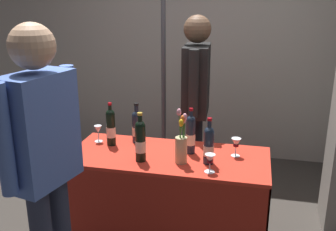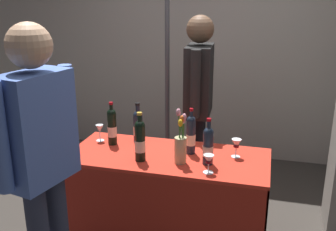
{
  "view_description": "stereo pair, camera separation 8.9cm",
  "coord_description": "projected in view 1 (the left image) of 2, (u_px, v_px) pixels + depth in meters",
  "views": [
    {
      "loc": [
        0.58,
        -2.51,
        1.84
      ],
      "look_at": [
        0.0,
        0.0,
        1.03
      ],
      "focal_mm": 41.21,
      "sensor_mm": 36.0,
      "label": 1
    },
    {
      "loc": [
        0.67,
        -2.49,
        1.84
      ],
      "look_at": [
        0.0,
        0.0,
        1.03
      ],
      "focal_mm": 41.21,
      "sensor_mm": 36.0,
      "label": 2
    }
  ],
  "objects": [
    {
      "name": "taster_foreground_right",
      "position": [
        43.0,
        152.0,
        2.07
      ],
      "size": [
        0.29,
        0.55,
        1.71
      ],
      "rotation": [
        0.0,
        0.0,
        1.36
      ],
      "color": "#2D3347",
      "rests_on": "ground_plane"
    },
    {
      "name": "wine_glass_near_vendor",
      "position": [
        98.0,
        130.0,
        3.02
      ],
      "size": [
        0.06,
        0.06,
        0.13
      ],
      "color": "silver",
      "rests_on": "tasting_table"
    },
    {
      "name": "vendor_presenter",
      "position": [
        196.0,
        94.0,
        3.33
      ],
      "size": [
        0.24,
        0.6,
        1.68
      ],
      "rotation": [
        0.0,
        0.0,
        -1.5
      ],
      "color": "black",
      "rests_on": "ground_plane"
    },
    {
      "name": "back_partition",
      "position": [
        205.0,
        49.0,
        4.38
      ],
      "size": [
        5.91,
        0.12,
        2.5
      ],
      "primitive_type": "cube",
      "color": "#9E998E",
      "rests_on": "ground_plane"
    },
    {
      "name": "flower_vase",
      "position": [
        181.0,
        144.0,
        2.62
      ],
      "size": [
        0.08,
        0.08,
        0.39
      ],
      "color": "tan",
      "rests_on": "tasting_table"
    },
    {
      "name": "display_bottle_0",
      "position": [
        140.0,
        140.0,
        2.65
      ],
      "size": [
        0.07,
        0.07,
        0.35
      ],
      "color": "black",
      "rests_on": "tasting_table"
    },
    {
      "name": "display_bottle_1",
      "position": [
        137.0,
        126.0,
        3.0
      ],
      "size": [
        0.08,
        0.08,
        0.32
      ],
      "color": "#192333",
      "rests_on": "tasting_table"
    },
    {
      "name": "booth_signpost",
      "position": [
        163.0,
        35.0,
        3.53
      ],
      "size": [
        0.64,
        0.04,
        2.35
      ],
      "color": "#47474C",
      "rests_on": "ground_plane"
    },
    {
      "name": "wine_glass_mid",
      "position": [
        236.0,
        143.0,
        2.75
      ],
      "size": [
        0.07,
        0.07,
        0.14
      ],
      "color": "silver",
      "rests_on": "tasting_table"
    },
    {
      "name": "tasting_table",
      "position": [
        168.0,
        184.0,
        2.86
      ],
      "size": [
        1.45,
        0.63,
        0.73
      ],
      "color": "red",
      "rests_on": "ground_plane"
    },
    {
      "name": "wine_glass_near_taster",
      "position": [
        210.0,
        160.0,
        2.5
      ],
      "size": [
        0.07,
        0.07,
        0.12
      ],
      "color": "silver",
      "rests_on": "tasting_table"
    },
    {
      "name": "featured_wine_bottle",
      "position": [
        111.0,
        127.0,
        2.94
      ],
      "size": [
        0.07,
        0.07,
        0.34
      ],
      "color": "black",
      "rests_on": "tasting_table"
    },
    {
      "name": "display_bottle_2",
      "position": [
        191.0,
        134.0,
        2.79
      ],
      "size": [
        0.07,
        0.07,
        0.34
      ],
      "color": "#192333",
      "rests_on": "tasting_table"
    },
    {
      "name": "display_bottle_3",
      "position": [
        209.0,
        145.0,
        2.62
      ],
      "size": [
        0.07,
        0.07,
        0.33
      ],
      "color": "#192333",
      "rests_on": "tasting_table"
    }
  ]
}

